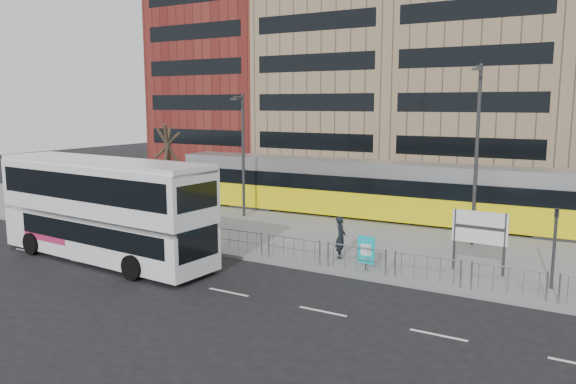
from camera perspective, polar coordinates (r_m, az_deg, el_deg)
The scene contains 16 objects.
ground at distance 26.00m, azimuth -4.42°, elevation -6.89°, with size 120.00×120.00×0.00m, color black.
plaza at distance 36.24m, azimuth 6.37°, elevation -2.25°, with size 64.00×24.00×0.15m, color gray.
kerb at distance 26.02m, azimuth -4.36°, elevation -6.71°, with size 64.00×0.25×0.17m, color gray.
building_row at distance 56.60m, azimuth 17.52°, elevation 14.48°, with size 70.40×18.40×31.20m.
pedestrian_barrier at distance 25.13m, azimuth -0.02°, elevation -5.11°, with size 32.07×0.07×1.10m.
road_markings at distance 22.36m, azimuth -8.15°, elevation -9.61°, with size 62.00×0.12×0.01m, color white.
double_decker_bus at distance 26.72m, azimuth -18.25°, elevation -1.38°, with size 11.74×3.54×4.63m.
tram at distance 34.30m, azimuth 10.74°, elevation 0.08°, with size 29.44×3.84×3.46m.
station_sign at distance 24.46m, azimuth 18.89°, elevation -3.70°, with size 2.24×0.18×2.58m.
ad_panel at distance 23.85m, azimuth 7.93°, elevation -5.90°, with size 0.79×0.17×1.48m.
pedestrian at distance 25.61m, azimuth 5.37°, elevation -4.59°, with size 0.70×0.46×1.92m, color black.
traffic_light_west at distance 30.08m, azimuth -12.86°, elevation -0.76°, with size 0.19×0.22×3.10m.
traffic_light_east at distance 23.33m, azimuth 25.48°, elevation -4.23°, with size 0.17×0.20×3.10m.
lamp_post_west at distance 34.56m, azimuth -4.63°, elevation 4.26°, with size 0.45×1.04×7.51m.
lamp_post_east at distance 28.78m, azimuth 18.61°, elevation 4.22°, with size 0.45×1.04×8.83m.
bare_tree at distance 40.96m, azimuth -12.23°, elevation 6.94°, with size 4.83×4.83×7.83m.
Camera 1 is at (14.20, -20.59, 7.10)m, focal length 35.00 mm.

